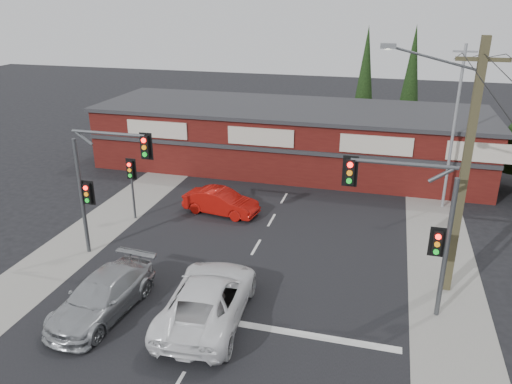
% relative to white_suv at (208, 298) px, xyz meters
% --- Properties ---
extents(ground, '(120.00, 120.00, 0.00)m').
position_rel_white_suv_xyz_m(ground, '(0.26, 1.41, -0.83)').
color(ground, black).
rests_on(ground, ground).
extents(road_strip, '(14.00, 70.00, 0.01)m').
position_rel_white_suv_xyz_m(road_strip, '(0.26, 6.41, -0.82)').
color(road_strip, black).
rests_on(road_strip, ground).
extents(verge_left, '(3.00, 70.00, 0.02)m').
position_rel_white_suv_xyz_m(verge_left, '(-8.24, 6.41, -0.82)').
color(verge_left, gray).
rests_on(verge_left, ground).
extents(verge_right, '(3.00, 70.00, 0.02)m').
position_rel_white_suv_xyz_m(verge_right, '(8.76, 6.41, -0.82)').
color(verge_right, gray).
rests_on(verge_right, ground).
extents(stop_line, '(6.50, 0.35, 0.01)m').
position_rel_white_suv_xyz_m(stop_line, '(3.76, -0.09, -0.81)').
color(stop_line, silver).
rests_on(stop_line, ground).
extents(white_suv, '(3.14, 6.14, 1.66)m').
position_rel_white_suv_xyz_m(white_suv, '(0.00, 0.00, 0.00)').
color(white_suv, white).
rests_on(white_suv, ground).
extents(silver_suv, '(2.54, 5.29, 1.49)m').
position_rel_white_suv_xyz_m(silver_suv, '(-3.95, -0.76, -0.09)').
color(silver_suv, '#AAADAF').
rests_on(silver_suv, ground).
extents(red_sedan, '(4.35, 2.10, 1.38)m').
position_rel_white_suv_xyz_m(red_sedan, '(-2.66, 9.25, -0.14)').
color(red_sedan, '#B1100A').
rests_on(red_sedan, ground).
extents(lane_dashes, '(0.12, 36.88, 0.01)m').
position_rel_white_suv_xyz_m(lane_dashes, '(0.26, 1.05, -0.81)').
color(lane_dashes, silver).
rests_on(lane_dashes, ground).
extents(shop_building, '(27.30, 8.40, 4.22)m').
position_rel_white_suv_xyz_m(shop_building, '(-0.74, 18.39, 1.30)').
color(shop_building, '#46100E').
rests_on(shop_building, ground).
extents(conifer_near, '(1.80, 1.80, 9.25)m').
position_rel_white_suv_xyz_m(conifer_near, '(3.76, 25.41, 4.65)').
color(conifer_near, '#2D2116').
rests_on(conifer_near, ground).
extents(conifer_far, '(1.80, 1.80, 9.25)m').
position_rel_white_suv_xyz_m(conifer_far, '(7.26, 27.41, 4.65)').
color(conifer_far, '#2D2116').
rests_on(conifer_far, ground).
extents(traffic_mast_left, '(3.77, 0.27, 5.97)m').
position_rel_white_suv_xyz_m(traffic_mast_left, '(-6.17, 3.41, 3.10)').
color(traffic_mast_left, '#47494C').
rests_on(traffic_mast_left, ground).
extents(traffic_mast_right, '(3.96, 0.27, 5.97)m').
position_rel_white_suv_xyz_m(traffic_mast_right, '(7.12, 2.41, 3.12)').
color(traffic_mast_right, '#47494C').
rests_on(traffic_mast_right, ground).
extents(pedestal_signal, '(0.55, 0.27, 3.38)m').
position_rel_white_suv_xyz_m(pedestal_signal, '(-6.94, 7.41, 1.58)').
color(pedestal_signal, '#47494C').
rests_on(pedestal_signal, ground).
extents(utility_pole, '(4.38, 0.59, 10.00)m').
position_rel_white_suv_xyz_m(utility_pole, '(8.62, 4.39, 4.57)').
color(utility_pole, '#4E472C').
rests_on(utility_pole, ground).
extents(steel_pole, '(1.20, 0.16, 9.00)m').
position_rel_white_suv_xyz_m(steel_pole, '(9.26, 13.41, 3.87)').
color(steel_pole, gray).
rests_on(steel_pole, ground).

